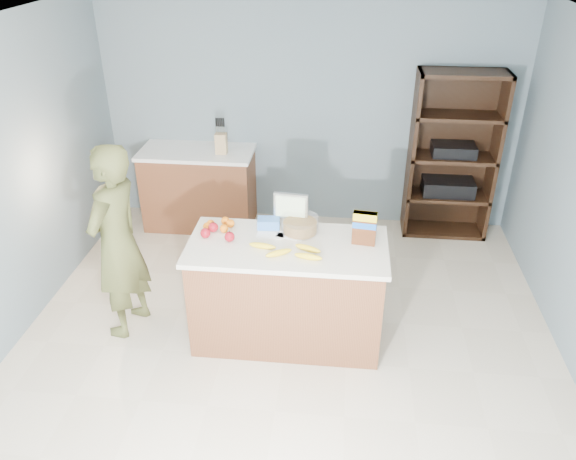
# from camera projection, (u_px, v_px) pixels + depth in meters

# --- Properties ---
(floor) EXTENTS (4.50, 5.00, 0.02)m
(floor) POSITION_uv_depth(u_px,v_px,m) (283.00, 359.00, 4.53)
(floor) COLOR beige
(floor) RESTS_ON ground
(walls) EXTENTS (4.52, 5.02, 2.51)m
(walls) POSITION_uv_depth(u_px,v_px,m) (283.00, 170.00, 3.73)
(walls) COLOR slate
(walls) RESTS_ON ground
(counter_peninsula) EXTENTS (1.56, 0.76, 0.90)m
(counter_peninsula) POSITION_uv_depth(u_px,v_px,m) (287.00, 295.00, 4.59)
(counter_peninsula) COLOR brown
(counter_peninsula) RESTS_ON ground
(back_cabinet) EXTENTS (1.24, 0.62, 0.90)m
(back_cabinet) POSITION_uv_depth(u_px,v_px,m) (199.00, 188.00, 6.33)
(back_cabinet) COLOR brown
(back_cabinet) RESTS_ON ground
(shelving_unit) EXTENTS (0.90, 0.40, 1.80)m
(shelving_unit) POSITION_uv_depth(u_px,v_px,m) (451.00, 158.00, 6.01)
(shelving_unit) COLOR black
(shelving_unit) RESTS_ON ground
(person) EXTENTS (0.52, 0.68, 1.67)m
(person) POSITION_uv_depth(u_px,v_px,m) (117.00, 243.00, 4.51)
(person) COLOR #4B4D27
(person) RESTS_ON ground
(knife_block) EXTENTS (0.12, 0.10, 0.31)m
(knife_block) POSITION_uv_depth(u_px,v_px,m) (221.00, 143.00, 5.98)
(knife_block) COLOR tan
(knife_block) RESTS_ON back_cabinet
(envelopes) EXTENTS (0.40, 0.17, 0.00)m
(envelopes) POSITION_uv_depth(u_px,v_px,m) (280.00, 236.00, 4.47)
(envelopes) COLOR white
(envelopes) RESTS_ON counter_peninsula
(bananas) EXTENTS (0.58, 0.23, 0.05)m
(bananas) POSITION_uv_depth(u_px,v_px,m) (289.00, 251.00, 4.22)
(bananas) COLOR yellow
(bananas) RESTS_ON counter_peninsula
(apples) EXTENTS (0.28, 0.22, 0.08)m
(apples) POSITION_uv_depth(u_px,v_px,m) (216.00, 232.00, 4.44)
(apples) COLOR maroon
(apples) RESTS_ON counter_peninsula
(oranges) EXTENTS (0.25, 0.20, 0.07)m
(oranges) POSITION_uv_depth(u_px,v_px,m) (220.00, 225.00, 4.56)
(oranges) COLOR orange
(oranges) RESTS_ON counter_peninsula
(blue_carton) EXTENTS (0.19, 0.14, 0.08)m
(blue_carton) POSITION_uv_depth(u_px,v_px,m) (269.00, 223.00, 4.57)
(blue_carton) COLOR blue
(blue_carton) RESTS_ON counter_peninsula
(salad_bowl) EXTENTS (0.30, 0.30, 0.13)m
(salad_bowl) POSITION_uv_depth(u_px,v_px,m) (300.00, 225.00, 4.50)
(salad_bowl) COLOR #267219
(salad_bowl) RESTS_ON counter_peninsula
(tv) EXTENTS (0.28, 0.12, 0.28)m
(tv) POSITION_uv_depth(u_px,v_px,m) (291.00, 208.00, 4.55)
(tv) COLOR silver
(tv) RESTS_ON counter_peninsula
(cereal_box) EXTENTS (0.19, 0.09, 0.27)m
(cereal_box) POSITION_uv_depth(u_px,v_px,m) (365.00, 226.00, 4.29)
(cereal_box) COLOR #592B14
(cereal_box) RESTS_ON counter_peninsula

